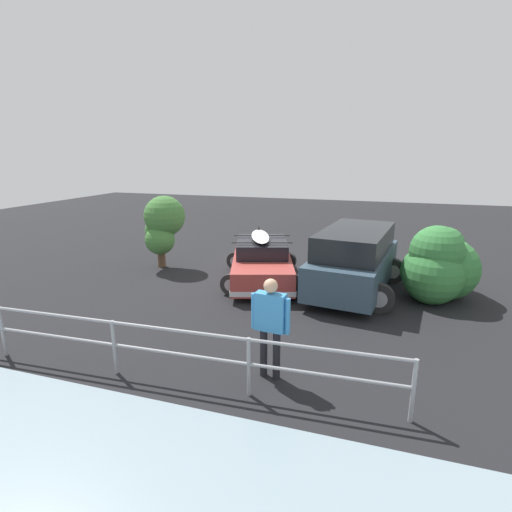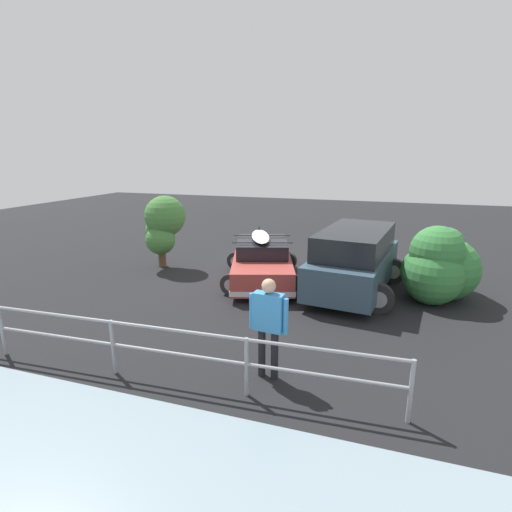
{
  "view_description": "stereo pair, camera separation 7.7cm",
  "coord_description": "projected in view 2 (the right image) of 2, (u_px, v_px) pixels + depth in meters",
  "views": [
    {
      "loc": [
        -3.81,
        12.1,
        3.88
      ],
      "look_at": [
        -0.36,
        1.37,
        0.95
      ],
      "focal_mm": 28.0,
      "sensor_mm": 36.0,
      "label": 1
    },
    {
      "loc": [
        -3.88,
        12.08,
        3.88
      ],
      "look_at": [
        -0.36,
        1.37,
        0.95
      ],
      "focal_mm": 28.0,
      "sensor_mm": 36.0,
      "label": 2
    }
  ],
  "objects": [
    {
      "name": "sedan_car",
      "position": [
        262.0,
        262.0,
        12.32
      ],
      "size": [
        3.04,
        4.41,
        1.55
      ],
      "color": "#9E3833",
      "rests_on": "ground"
    },
    {
      "name": "railing_fence",
      "position": [
        112.0,
        337.0,
        7.08
      ],
      "size": [
        10.07,
        0.47,
        1.02
      ],
      "color": "gray",
      "rests_on": "ground"
    },
    {
      "name": "bush_near_right",
      "position": [
        438.0,
        265.0,
        10.79
      ],
      "size": [
        2.06,
        2.64,
        2.09
      ],
      "color": "brown",
      "rests_on": "ground"
    },
    {
      "name": "ground_plane",
      "position": [
        259.0,
        273.0,
        13.26
      ],
      "size": [
        44.0,
        44.0,
        0.02
      ],
      "primitive_type": "cube",
      "color": "black",
      "rests_on": "ground"
    },
    {
      "name": "person_bystander",
      "position": [
        268.0,
        320.0,
        6.85
      ],
      "size": [
        0.71,
        0.26,
        1.83
      ],
      "color": "black",
      "rests_on": "ground"
    },
    {
      "name": "bush_near_left",
      "position": [
        163.0,
        224.0,
        13.48
      ],
      "size": [
        1.41,
        1.47,
        2.49
      ],
      "color": "brown",
      "rests_on": "ground"
    },
    {
      "name": "suv_car",
      "position": [
        354.0,
        260.0,
        11.27
      ],
      "size": [
        2.94,
        4.66,
        1.83
      ],
      "color": "#334756",
      "rests_on": "ground"
    }
  ]
}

